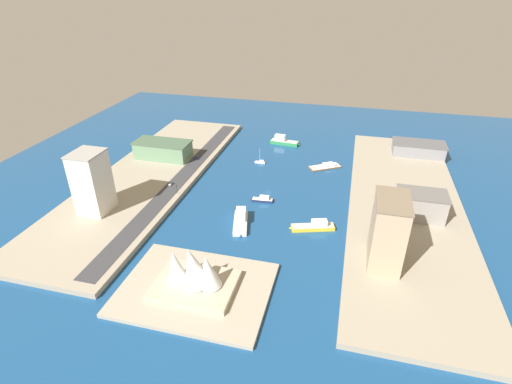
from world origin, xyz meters
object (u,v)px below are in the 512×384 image
barge_flat_brown (326,166)px  ferry_green_doubledeck (284,141)px  hatchback_blue (196,157)px  carpark_squat_concrete (421,205)px  apartment_midrise_tan (388,232)px  traffic_light_waterfront (177,188)px  sailboat_small_white (260,162)px  warehouse_low_gray (418,148)px  hotel_broad_white (92,182)px  opera_landmark (194,273)px  terminal_long_green (163,150)px  ferry_yellow_fast (314,226)px  ferry_white_commuter (241,220)px  sedan_silver (171,184)px  patrol_launch_navy (263,199)px

barge_flat_brown → ferry_green_doubledeck: 57.57m
hatchback_blue → carpark_squat_concrete: bearing=163.8°
apartment_midrise_tan → traffic_light_waterfront: 138.40m
carpark_squat_concrete → hatchback_blue: bearing=-16.2°
barge_flat_brown → carpark_squat_concrete: 88.27m
apartment_midrise_tan → hatchback_blue: 172.37m
barge_flat_brown → traffic_light_waterfront: size_ratio=3.94×
sailboat_small_white → carpark_squat_concrete: size_ratio=0.43×
carpark_squat_concrete → warehouse_low_gray: size_ratio=0.70×
hotel_broad_white → opera_landmark: (-84.52, 49.04, -12.05)m
sailboat_small_white → hatchback_blue: sailboat_small_white is taller
warehouse_low_gray → hotel_broad_white: bearing=34.9°
warehouse_low_gray → terminal_long_green: terminal_long_green is taller
traffic_light_waterfront → warehouse_low_gray: bearing=-146.1°
ferry_green_doubledeck → warehouse_low_gray: 111.83m
barge_flat_brown → ferry_yellow_fast: size_ratio=0.95×
ferry_white_commuter → ferry_green_doubledeck: ferry_green_doubledeck is taller
terminal_long_green → sailboat_small_white: bearing=-168.7°
carpark_squat_concrete → traffic_light_waterfront: carpark_squat_concrete is taller
sailboat_small_white → ferry_white_commuter: size_ratio=0.46×
ferry_yellow_fast → hatchback_blue: bearing=-34.9°
sedan_silver → traffic_light_waterfront: traffic_light_waterfront is taller
ferry_white_commuter → ferry_yellow_fast: size_ratio=1.00×
barge_flat_brown → patrol_launch_navy: size_ratio=1.66×
warehouse_low_gray → opera_landmark: size_ratio=1.09×
sedan_silver → ferry_yellow_fast: bearing=166.3°
hotel_broad_white → terminal_long_green: bearing=-92.6°
sailboat_small_white → barge_flat_brown: 51.83m
sailboat_small_white → hotel_broad_white: size_ratio=0.32×
ferry_white_commuter → warehouse_low_gray: (-112.70, -129.90, 5.71)m
ferry_green_doubledeck → carpark_squat_concrete: 145.47m
ferry_green_doubledeck → apartment_midrise_tan: apartment_midrise_tan is taller
ferry_green_doubledeck → sedan_silver: bearing=59.2°
ferry_green_doubledeck → opera_landmark: opera_landmark is taller
ferry_white_commuter → apartment_midrise_tan: bearing=165.9°
hatchback_blue → traffic_light_waterfront: traffic_light_waterfront is taller
ferry_white_commuter → carpark_squat_concrete: bearing=-163.8°
terminal_long_green → opera_landmark: 155.89m
ferry_white_commuter → terminal_long_green: bearing=-40.5°
ferry_white_commuter → carpark_squat_concrete: size_ratio=0.94×
carpark_squat_concrete → apartment_midrise_tan: size_ratio=0.78×
hatchback_blue → hotel_broad_white: bearing=71.4°
barge_flat_brown → ferry_yellow_fast: ferry_yellow_fast is taller
ferry_white_commuter → traffic_light_waterfront: traffic_light_waterfront is taller
hatchback_blue → ferry_yellow_fast: bearing=145.1°
barge_flat_brown → sedan_silver: bearing=31.3°
apartment_midrise_tan → traffic_light_waterfront: size_ratio=5.67×
ferry_green_doubledeck → apartment_midrise_tan: bearing=117.6°
traffic_light_waterfront → opera_landmark: 92.44m
carpark_squat_concrete → opera_landmark: 141.31m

